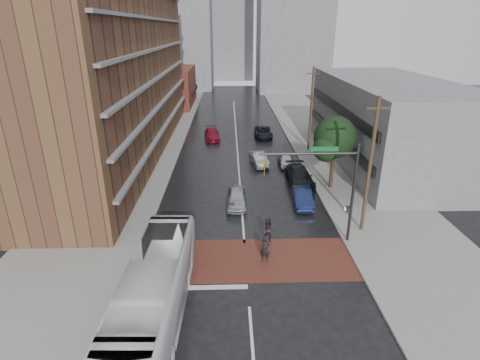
{
  "coord_description": "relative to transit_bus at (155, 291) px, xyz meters",
  "views": [
    {
      "loc": [
        -0.99,
        -20.22,
        14.08
      ],
      "look_at": [
        -0.22,
        5.75,
        3.5
      ],
      "focal_mm": 28.0,
      "sensor_mm": 36.0,
      "label": 1
    }
  ],
  "objects": [
    {
      "name": "ground",
      "position": [
        4.88,
        4.58,
        -1.67
      ],
      "size": [
        160.0,
        160.0,
        0.0
      ],
      "primitive_type": "plane",
      "color": "black",
      "rests_on": "ground"
    },
    {
      "name": "crosswalk",
      "position": [
        4.88,
        5.08,
        -1.66
      ],
      "size": [
        14.0,
        5.0,
        0.02
      ],
      "primitive_type": "cube",
      "color": "brown",
      "rests_on": "ground"
    },
    {
      "name": "sidewalk_west",
      "position": [
        -6.62,
        29.58,
        -1.59
      ],
      "size": [
        9.0,
        90.0,
        0.15
      ],
      "primitive_type": "cube",
      "color": "gray",
      "rests_on": "ground"
    },
    {
      "name": "sidewalk_east",
      "position": [
        16.38,
        29.58,
        -1.59
      ],
      "size": [
        9.0,
        90.0,
        0.15
      ],
      "primitive_type": "cube",
      "color": "gray",
      "rests_on": "ground"
    },
    {
      "name": "apartment_block",
      "position": [
        -9.12,
        28.58,
        12.33
      ],
      "size": [
        10.0,
        44.0,
        28.0
      ],
      "primitive_type": "cube",
      "color": "brown",
      "rests_on": "ground"
    },
    {
      "name": "storefront_west",
      "position": [
        -7.12,
        58.58,
        1.83
      ],
      "size": [
        8.0,
        16.0,
        7.0
      ],
      "primitive_type": "cube",
      "color": "brown",
      "rests_on": "ground"
    },
    {
      "name": "building_east",
      "position": [
        21.38,
        24.58,
        2.83
      ],
      "size": [
        11.0,
        26.0,
        9.0
      ],
      "primitive_type": "cube",
      "color": "gray",
      "rests_on": "ground"
    },
    {
      "name": "distant_tower_west",
      "position": [
        -9.12,
        82.58,
        14.33
      ],
      "size": [
        18.0,
        16.0,
        32.0
      ],
      "primitive_type": "cube",
      "color": "gray",
      "rests_on": "ground"
    },
    {
      "name": "distant_tower_east",
      "position": [
        18.88,
        76.58,
        16.33
      ],
      "size": [
        16.0,
        14.0,
        36.0
      ],
      "primitive_type": "cube",
      "color": "gray",
      "rests_on": "ground"
    },
    {
      "name": "distant_tower_center",
      "position": [
        4.88,
        99.58,
        10.33
      ],
      "size": [
        12.0,
        10.0,
        24.0
      ],
      "primitive_type": "cube",
      "color": "gray",
      "rests_on": "ground"
    },
    {
      "name": "street_tree",
      "position": [
        13.4,
        16.61,
        3.07
      ],
      "size": [
        4.2,
        4.1,
        6.9
      ],
      "color": "#332319",
      "rests_on": "ground"
    },
    {
      "name": "signal_mast",
      "position": [
        10.73,
        7.08,
        3.07
      ],
      "size": [
        6.5,
        0.3,
        7.2
      ],
      "color": "#2D2D33",
      "rests_on": "ground"
    },
    {
      "name": "utility_pole_near",
      "position": [
        13.68,
        8.58,
        3.47
      ],
      "size": [
        1.6,
        0.26,
        10.0
      ],
      "color": "#473321",
      "rests_on": "ground"
    },
    {
      "name": "utility_pole_far",
      "position": [
        13.68,
        28.58,
        3.47
      ],
      "size": [
        1.6,
        0.26,
        10.0
      ],
      "color": "#473321",
      "rests_on": "ground"
    },
    {
      "name": "transit_bus",
      "position": [
        0.0,
        0.0,
        0.0
      ],
      "size": [
        3.17,
        12.04,
        3.33
      ],
      "primitive_type": "imported",
      "rotation": [
        0.0,
        0.0,
        -0.03
      ],
      "color": "silver",
      "rests_on": "ground"
    },
    {
      "name": "pedestrian_a",
      "position": [
        6.12,
        4.87,
        -0.77
      ],
      "size": [
        0.75,
        0.6,
        1.8
      ],
      "primitive_type": "imported",
      "rotation": [
        0.0,
        0.0,
        -0.28
      ],
      "color": "black",
      "rests_on": "ground"
    },
    {
      "name": "pedestrian_b",
      "position": [
        6.56,
        7.24,
        -0.74
      ],
      "size": [
        1.1,
        1.0,
        1.85
      ],
      "primitive_type": "imported",
      "rotation": [
        0.0,
        0.0,
        -0.41
      ],
      "color": "black",
      "rests_on": "ground"
    },
    {
      "name": "car_travel_a",
      "position": [
        4.47,
        13.18,
        -0.95
      ],
      "size": [
        1.87,
        4.28,
        1.44
      ],
      "primitive_type": "imported",
      "rotation": [
        0.0,
        0.0,
        -0.04
      ],
      "color": "#B7BBBF",
      "rests_on": "ground"
    },
    {
      "name": "car_travel_b",
      "position": [
        7.14,
        23.31,
        -0.98
      ],
      "size": [
        2.12,
        4.35,
        1.37
      ],
      "primitive_type": "imported",
      "rotation": [
        0.0,
        0.0,
        0.17
      ],
      "color": "#AEB3B7",
      "rests_on": "ground"
    },
    {
      "name": "car_travel_c",
      "position": [
        1.56,
        33.79,
        -0.98
      ],
      "size": [
        2.44,
        4.94,
        1.38
      ],
      "primitive_type": "imported",
      "rotation": [
        0.0,
        0.0,
        0.11
      ],
      "color": "maroon",
      "rests_on": "ground"
    },
    {
      "name": "suv_travel",
      "position": [
        8.62,
        34.64,
        -0.96
      ],
      "size": [
        2.4,
        5.08,
        1.4
      ],
      "primitive_type": "imported",
      "rotation": [
        0.0,
        0.0,
        -0.02
      ],
      "color": "black",
      "rests_on": "ground"
    },
    {
      "name": "car_parked_near",
      "position": [
        10.08,
        13.13,
        -0.97
      ],
      "size": [
        1.73,
        4.3,
        1.39
      ],
      "primitive_type": "imported",
      "rotation": [
        0.0,
        0.0,
        -0.06
      ],
      "color": "#121B3F",
      "rests_on": "ground"
    },
    {
      "name": "car_parked_mid",
      "position": [
        10.65,
        17.74,
        -0.89
      ],
      "size": [
        2.41,
        5.47,
        1.56
      ],
      "primitive_type": "imported",
      "rotation": [
        0.0,
        0.0,
        0.04
      ],
      "color": "black",
      "rests_on": "ground"
    },
    {
      "name": "car_parked_far",
      "position": [
        10.08,
        23.15,
        -1.01
      ],
      "size": [
        1.56,
        3.85,
        1.31
      ],
      "primitive_type": "imported",
      "rotation": [
        0.0,
        0.0,
        -0.0
      ],
      "color": "#B7B9C0",
      "rests_on": "ground"
    }
  ]
}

